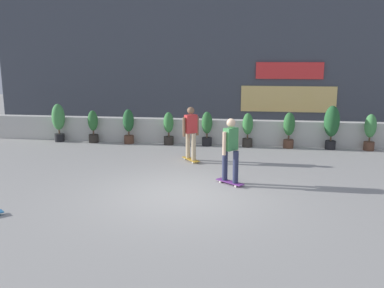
{
  "coord_description": "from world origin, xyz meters",
  "views": [
    {
      "loc": [
        1.51,
        -9.41,
        3.21
      ],
      "look_at": [
        0.0,
        1.5,
        0.9
      ],
      "focal_mm": 39.43,
      "sensor_mm": 36.0,
      "label": 1
    }
  ],
  "objects_px": {
    "potted_plant_1": "(93,125)",
    "potted_plant_7": "(332,124)",
    "potted_plant_5": "(248,129)",
    "skater_far_right": "(191,131)",
    "potted_plant_8": "(370,131)",
    "potted_plant_2": "(129,125)",
    "potted_plant_3": "(169,127)",
    "skater_mid_plaza": "(231,148)",
    "potted_plant_6": "(289,129)",
    "potted_plant_0": "(58,120)",
    "potted_plant_4": "(207,127)"
  },
  "relations": [
    {
      "from": "potted_plant_1",
      "to": "potted_plant_7",
      "type": "distance_m",
      "value": 8.65
    },
    {
      "from": "potted_plant_1",
      "to": "potted_plant_5",
      "type": "distance_m",
      "value": 5.76
    },
    {
      "from": "potted_plant_5",
      "to": "skater_far_right",
      "type": "relative_size",
      "value": 0.72
    },
    {
      "from": "potted_plant_7",
      "to": "potted_plant_8",
      "type": "height_order",
      "value": "potted_plant_7"
    },
    {
      "from": "potted_plant_2",
      "to": "potted_plant_8",
      "type": "xyz_separation_m",
      "value": [
        8.56,
        0.0,
        -0.01
      ]
    },
    {
      "from": "potted_plant_3",
      "to": "skater_mid_plaza",
      "type": "bearing_deg",
      "value": -61.81
    },
    {
      "from": "potted_plant_7",
      "to": "skater_mid_plaza",
      "type": "bearing_deg",
      "value": -125.31
    },
    {
      "from": "potted_plant_5",
      "to": "potted_plant_6",
      "type": "relative_size",
      "value": 0.96
    },
    {
      "from": "potted_plant_0",
      "to": "potted_plant_3",
      "type": "height_order",
      "value": "potted_plant_0"
    },
    {
      "from": "potted_plant_3",
      "to": "skater_mid_plaza",
      "type": "relative_size",
      "value": 0.71
    },
    {
      "from": "potted_plant_0",
      "to": "potted_plant_2",
      "type": "bearing_deg",
      "value": 0.0
    },
    {
      "from": "potted_plant_5",
      "to": "skater_mid_plaza",
      "type": "bearing_deg",
      "value": -94.86
    },
    {
      "from": "potted_plant_5",
      "to": "potted_plant_7",
      "type": "height_order",
      "value": "potted_plant_7"
    },
    {
      "from": "potted_plant_1",
      "to": "potted_plant_2",
      "type": "height_order",
      "value": "potted_plant_2"
    },
    {
      "from": "potted_plant_0",
      "to": "skater_mid_plaza",
      "type": "relative_size",
      "value": 0.85
    },
    {
      "from": "potted_plant_6",
      "to": "skater_far_right",
      "type": "distance_m",
      "value": 3.97
    },
    {
      "from": "potted_plant_0",
      "to": "potted_plant_4",
      "type": "bearing_deg",
      "value": 0.0
    },
    {
      "from": "potted_plant_3",
      "to": "potted_plant_5",
      "type": "bearing_deg",
      "value": -0.0
    },
    {
      "from": "potted_plant_1",
      "to": "potted_plant_7",
      "type": "xyz_separation_m",
      "value": [
        8.65,
        -0.0,
        0.24
      ]
    },
    {
      "from": "potted_plant_4",
      "to": "skater_far_right",
      "type": "relative_size",
      "value": 0.73
    },
    {
      "from": "potted_plant_3",
      "to": "potted_plant_6",
      "type": "distance_m",
      "value": 4.32
    },
    {
      "from": "potted_plant_6",
      "to": "potted_plant_8",
      "type": "height_order",
      "value": "potted_plant_6"
    },
    {
      "from": "potted_plant_3",
      "to": "potted_plant_1",
      "type": "bearing_deg",
      "value": -180.0
    },
    {
      "from": "potted_plant_2",
      "to": "potted_plant_3",
      "type": "distance_m",
      "value": 1.52
    },
    {
      "from": "skater_mid_plaza",
      "to": "skater_far_right",
      "type": "height_order",
      "value": "same"
    },
    {
      "from": "potted_plant_0",
      "to": "potted_plant_2",
      "type": "height_order",
      "value": "potted_plant_0"
    },
    {
      "from": "potted_plant_1",
      "to": "potted_plant_7",
      "type": "relative_size",
      "value": 0.79
    },
    {
      "from": "potted_plant_2",
      "to": "potted_plant_5",
      "type": "bearing_deg",
      "value": 0.0
    },
    {
      "from": "potted_plant_8",
      "to": "potted_plant_7",
      "type": "bearing_deg",
      "value": -180.0
    },
    {
      "from": "potted_plant_8",
      "to": "skater_far_right",
      "type": "xyz_separation_m",
      "value": [
        -5.89,
        -2.39,
        0.25
      ]
    },
    {
      "from": "potted_plant_6",
      "to": "potted_plant_7",
      "type": "height_order",
      "value": "potted_plant_7"
    },
    {
      "from": "potted_plant_0",
      "to": "potted_plant_1",
      "type": "distance_m",
      "value": 1.37
    },
    {
      "from": "potted_plant_3",
      "to": "potted_plant_7",
      "type": "distance_m",
      "value": 5.76
    },
    {
      "from": "potted_plant_5",
      "to": "skater_far_right",
      "type": "xyz_separation_m",
      "value": [
        -1.71,
        -2.39,
        0.29
      ]
    },
    {
      "from": "potted_plant_5",
      "to": "skater_mid_plaza",
      "type": "distance_m",
      "value": 4.65
    },
    {
      "from": "potted_plant_5",
      "to": "potted_plant_1",
      "type": "bearing_deg",
      "value": 180.0
    },
    {
      "from": "potted_plant_0",
      "to": "skater_far_right",
      "type": "height_order",
      "value": "skater_far_right"
    },
    {
      "from": "potted_plant_0",
      "to": "potted_plant_7",
      "type": "relative_size",
      "value": 0.94
    },
    {
      "from": "potted_plant_3",
      "to": "potted_plant_4",
      "type": "xyz_separation_m",
      "value": [
        1.41,
        -0.0,
        0.04
      ]
    },
    {
      "from": "potted_plant_6",
      "to": "skater_mid_plaza",
      "type": "height_order",
      "value": "skater_mid_plaza"
    },
    {
      "from": "potted_plant_4",
      "to": "potted_plant_6",
      "type": "bearing_deg",
      "value": -0.0
    },
    {
      "from": "potted_plant_4",
      "to": "skater_far_right",
      "type": "xyz_separation_m",
      "value": [
        -0.25,
        -2.39,
        0.27
      ]
    },
    {
      "from": "potted_plant_1",
      "to": "potted_plant_6",
      "type": "distance_m",
      "value": 7.21
    },
    {
      "from": "potted_plant_3",
      "to": "potted_plant_7",
      "type": "bearing_deg",
      "value": -0.0
    },
    {
      "from": "potted_plant_4",
      "to": "potted_plant_5",
      "type": "relative_size",
      "value": 1.02
    },
    {
      "from": "potted_plant_6",
      "to": "skater_mid_plaza",
      "type": "xyz_separation_m",
      "value": [
        -1.84,
        -4.63,
        0.24
      ]
    },
    {
      "from": "potted_plant_3",
      "to": "potted_plant_4",
      "type": "bearing_deg",
      "value": -0.0
    },
    {
      "from": "potted_plant_2",
      "to": "potted_plant_3",
      "type": "bearing_deg",
      "value": 0.0
    },
    {
      "from": "potted_plant_5",
      "to": "potted_plant_6",
      "type": "bearing_deg",
      "value": -0.0
    },
    {
      "from": "potted_plant_0",
      "to": "potted_plant_1",
      "type": "bearing_deg",
      "value": 0.0
    }
  ]
}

